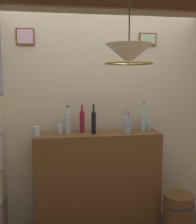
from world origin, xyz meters
TOP-DOWN VIEW (x-y plane):
  - panelled_rear_partition at (-0.00, 1.10)m, footprint 3.57×0.15m
  - bar_shelf_unit at (0.00, 0.84)m, footprint 1.43×0.35m
  - liquor_bottle_rum at (0.35, 0.88)m, footprint 0.07×0.07m
  - liquor_bottle_vermouth at (0.34, 0.76)m, footprint 0.05×0.05m
  - liquor_bottle_rye at (-0.17, 0.92)m, footprint 0.06×0.06m
  - liquor_bottle_scotch at (-0.33, 0.92)m, footprint 0.07×0.07m
  - liquor_bottle_gin at (-0.05, 0.82)m, footprint 0.05×0.05m
  - liquor_bottle_brandy at (0.57, 0.91)m, footprint 0.06×0.06m
  - glass_tumbler_rocks at (-0.68, 0.80)m, footprint 0.07×0.07m
  - glass_tumbler_highball at (0.65, 0.98)m, footprint 0.08×0.08m
  - glass_tumbler_shot at (-0.42, 0.94)m, footprint 0.07×0.07m
  - pendant_lamp at (0.17, 0.14)m, footprint 0.42×0.42m
  - wooden_barrel at (0.87, 0.55)m, footprint 0.35×0.35m

SIDE VIEW (x-z plane):
  - wooden_barrel at x=0.87m, z-range 0.00..0.48m
  - bar_shelf_unit at x=0.00m, z-range 0.00..1.14m
  - glass_tumbler_shot at x=-0.42m, z-range 1.14..1.24m
  - glass_tumbler_highball at x=0.65m, z-range 1.14..1.25m
  - glass_tumbler_rocks at x=-0.68m, z-range 1.14..1.25m
  - liquor_bottle_vermouth at x=0.34m, z-range 1.11..1.35m
  - liquor_bottle_rum at x=0.35m, z-range 1.11..1.37m
  - liquor_bottle_scotch at x=-0.33m, z-range 1.11..1.43m
  - liquor_bottle_rye at x=-0.17m, z-range 1.11..1.44m
  - liquor_bottle_brandy at x=0.57m, z-range 1.11..1.44m
  - liquor_bottle_gin at x=-0.05m, z-range 1.10..1.45m
  - panelled_rear_partition at x=0.00m, z-range 0.07..2.89m
  - pendant_lamp at x=0.17m, z-range 1.68..2.26m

